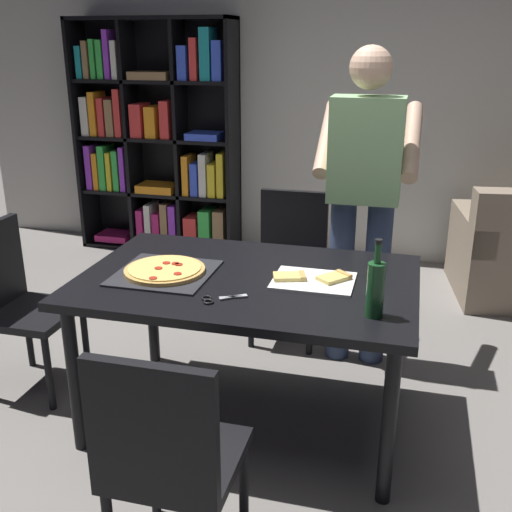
% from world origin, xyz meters
% --- Properties ---
extents(ground_plane, '(12.00, 12.00, 0.00)m').
position_xyz_m(ground_plane, '(0.00, 0.00, 0.00)').
color(ground_plane, gray).
extents(back_wall, '(6.40, 0.10, 2.80)m').
position_xyz_m(back_wall, '(0.00, 2.60, 1.40)').
color(back_wall, silver).
rests_on(back_wall, ground_plane).
extents(dining_table, '(1.52, 1.00, 0.75)m').
position_xyz_m(dining_table, '(0.00, 0.00, 0.68)').
color(dining_table, black).
rests_on(dining_table, ground_plane).
extents(chair_near_camera, '(0.42, 0.42, 0.90)m').
position_xyz_m(chair_near_camera, '(-0.00, -0.98, 0.51)').
color(chair_near_camera, black).
rests_on(chair_near_camera, ground_plane).
extents(chair_far_side, '(0.42, 0.42, 0.90)m').
position_xyz_m(chair_far_side, '(0.00, 0.98, 0.51)').
color(chair_far_side, black).
rests_on(chair_far_side, ground_plane).
extents(chair_left_end, '(0.42, 0.42, 0.90)m').
position_xyz_m(chair_left_end, '(-1.25, 0.00, 0.51)').
color(chair_left_end, black).
rests_on(chair_left_end, ground_plane).
extents(bookshelf, '(1.40, 0.35, 1.95)m').
position_xyz_m(bookshelf, '(-1.45, 2.37, 0.93)').
color(bookshelf, black).
rests_on(bookshelf, ground_plane).
extents(person_serving_pizza, '(0.55, 0.54, 1.75)m').
position_xyz_m(person_serving_pizza, '(0.44, 0.76, 1.00)').
color(person_serving_pizza, '#38476B').
rests_on(person_serving_pizza, ground_plane).
extents(pepperoni_pizza_on_tray, '(0.43, 0.43, 0.04)m').
position_xyz_m(pepperoni_pizza_on_tray, '(-0.38, -0.06, 0.77)').
color(pepperoni_pizza_on_tray, '#2D2D33').
rests_on(pepperoni_pizza_on_tray, dining_table).
extents(pizza_slices_on_towel, '(0.37, 0.28, 0.03)m').
position_xyz_m(pizza_slices_on_towel, '(0.30, 0.02, 0.76)').
color(pizza_slices_on_towel, white).
rests_on(pizza_slices_on_towel, dining_table).
extents(wine_bottle, '(0.07, 0.07, 0.32)m').
position_xyz_m(wine_bottle, '(0.59, -0.28, 0.87)').
color(wine_bottle, '#194723').
rests_on(wine_bottle, dining_table).
extents(kitchen_scissors, '(0.19, 0.14, 0.01)m').
position_xyz_m(kitchen_scissors, '(-0.05, -0.28, 0.76)').
color(kitchen_scissors, silver).
rests_on(kitchen_scissors, dining_table).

